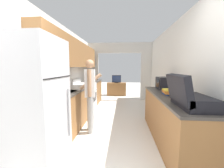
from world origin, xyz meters
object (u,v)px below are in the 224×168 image
at_px(television, 117,79).
at_px(microwave, 165,83).
at_px(refrigerator, 33,107).
at_px(person, 90,94).
at_px(range_oven, 85,97).
at_px(tv_cabinet, 117,89).
at_px(suitcase, 188,97).
at_px(book_stack, 169,92).

bearing_deg(television, microwave, -68.98).
height_order(refrigerator, microwave, refrigerator).
xyz_separation_m(person, television, (0.38, 4.05, -0.01)).
distance_m(range_oven, microwave, 2.54).
height_order(range_oven, person, person).
height_order(refrigerator, tv_cabinet, refrigerator).
bearing_deg(person, suitcase, -131.57).
bearing_deg(suitcase, tv_cabinet, 102.95).
xyz_separation_m(suitcase, tv_cabinet, (-1.18, 5.15, -0.71)).
xyz_separation_m(microwave, television, (-1.35, 3.52, -0.21)).
xyz_separation_m(tv_cabinet, television, (-0.00, -0.04, 0.52)).
bearing_deg(tv_cabinet, refrigerator, -99.13).
height_order(suitcase, microwave, suitcase).
bearing_deg(book_stack, suitcase, -91.88).
relative_size(person, microwave, 3.46).
relative_size(tv_cabinet, television, 2.13).
height_order(tv_cabinet, television, television).
height_order(range_oven, tv_cabinet, range_oven).
bearing_deg(person, range_oven, 12.03).
distance_m(book_stack, tv_cabinet, 4.53).
bearing_deg(refrigerator, television, 80.80).
bearing_deg(refrigerator, suitcase, 4.39).
xyz_separation_m(refrigerator, suitcase, (2.04, 0.16, 0.14)).
bearing_deg(book_stack, refrigerator, -154.49).
relative_size(range_oven, microwave, 2.27).
height_order(person, book_stack, person).
relative_size(range_oven, television, 2.30).
relative_size(refrigerator, tv_cabinet, 1.86).
bearing_deg(range_oven, suitcase, -50.75).
relative_size(range_oven, book_stack, 3.43).
xyz_separation_m(person, book_stack, (1.59, -0.22, 0.11)).
relative_size(range_oven, person, 0.66).
bearing_deg(book_stack, range_oven, 140.70).
distance_m(suitcase, tv_cabinet, 5.33).
bearing_deg(tv_cabinet, range_oven, -109.53).
relative_size(range_oven, tv_cabinet, 1.08).
distance_m(person, tv_cabinet, 4.15).
bearing_deg(tv_cabinet, person, -95.24).
height_order(microwave, television, microwave).
xyz_separation_m(refrigerator, television, (0.85, 5.26, -0.06)).
xyz_separation_m(microwave, book_stack, (-0.14, -0.76, -0.09)).
xyz_separation_m(person, tv_cabinet, (0.38, 4.10, -0.52)).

